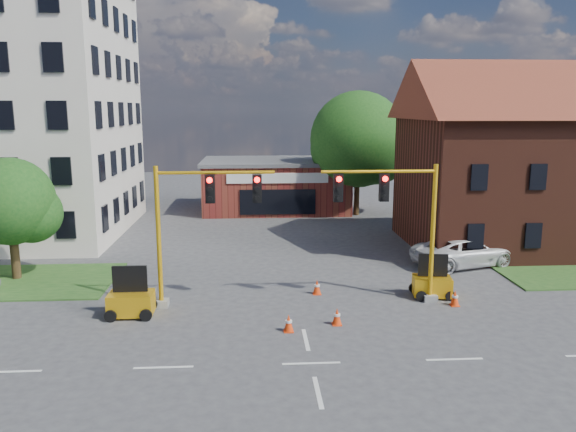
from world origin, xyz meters
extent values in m
plane|color=#403F42|center=(0.00, 0.00, 0.00)|extent=(120.00, 120.00, 0.00)
cube|color=maroon|center=(0.00, 30.00, 2.00)|extent=(12.00, 8.00, 4.00)
cube|color=#565658|center=(0.00, 30.00, 4.15)|extent=(12.40, 8.40, 0.30)
cube|color=white|center=(0.00, 25.95, 3.20)|extent=(8.00, 0.10, 0.80)
cube|color=black|center=(0.00, 25.95, 1.30)|extent=(6.00, 0.10, 2.00)
cube|color=#512418|center=(18.00, 16.00, 4.00)|extent=(20.00, 10.00, 8.00)
cylinder|color=#3D2A16|center=(6.50, 27.00, 2.18)|extent=(0.44, 0.44, 4.36)
sphere|color=#174816|center=(6.50, 27.00, 6.15)|extent=(7.69, 7.69, 7.69)
sphere|color=#174816|center=(8.04, 27.30, 5.15)|extent=(5.39, 5.39, 5.39)
cylinder|color=#3D2A16|center=(-14.00, 10.50, 1.43)|extent=(0.44, 0.44, 2.86)
sphere|color=#174816|center=(-14.00, 10.50, 4.03)|extent=(4.37, 4.37, 4.37)
sphere|color=#174816|center=(-13.13, 10.80, 3.38)|extent=(3.06, 3.06, 3.06)
cube|color=gray|center=(-6.00, 6.00, 0.15)|extent=(0.60, 0.60, 0.30)
cylinder|color=yellow|center=(-6.00, 6.00, 3.10)|extent=(0.20, 0.20, 6.20)
cylinder|color=yellow|center=(-3.50, 6.00, 5.90)|extent=(5.00, 0.14, 0.14)
cube|color=black|center=(-3.75, 6.00, 5.20)|extent=(0.40, 0.32, 1.20)
cube|color=black|center=(-1.75, 6.00, 5.20)|extent=(0.40, 0.32, 1.20)
sphere|color=#FF0C07|center=(-3.75, 5.82, 5.60)|extent=(0.24, 0.24, 0.24)
cube|color=gray|center=(6.00, 6.00, 0.15)|extent=(0.60, 0.60, 0.30)
cylinder|color=yellow|center=(6.00, 6.00, 3.10)|extent=(0.20, 0.20, 6.20)
cylinder|color=yellow|center=(3.50, 6.00, 5.90)|extent=(5.00, 0.14, 0.14)
cube|color=black|center=(3.75, 6.00, 5.20)|extent=(0.40, 0.32, 1.20)
cube|color=black|center=(1.75, 6.00, 5.20)|extent=(0.40, 0.32, 1.20)
sphere|color=#FF0C07|center=(3.75, 5.82, 5.60)|extent=(0.24, 0.24, 0.24)
cube|color=yellow|center=(-7.07, 4.92, 0.56)|extent=(1.84, 1.24, 0.91)
cube|color=black|center=(-7.07, 4.92, 1.62)|extent=(1.42, 0.14, 1.12)
cube|color=yellow|center=(6.27, 6.54, 0.52)|extent=(1.86, 1.38, 0.85)
cube|color=black|center=(6.27, 6.54, 1.52)|extent=(1.33, 0.31, 1.04)
cube|color=#F13A0C|center=(-0.60, 2.83, 0.02)|extent=(0.38, 0.38, 0.04)
cone|color=#F13A0C|center=(-0.60, 2.83, 0.35)|extent=(0.40, 0.40, 0.70)
cylinder|color=white|center=(-0.60, 2.83, 0.42)|extent=(0.27, 0.27, 0.09)
cube|color=#F13A0C|center=(1.01, 7.24, 0.02)|extent=(0.38, 0.38, 0.04)
cone|color=#F13A0C|center=(1.01, 7.24, 0.35)|extent=(0.40, 0.40, 0.70)
cylinder|color=white|center=(1.01, 7.24, 0.42)|extent=(0.27, 0.27, 0.09)
cube|color=#F13A0C|center=(1.39, 3.41, 0.02)|extent=(0.38, 0.38, 0.04)
cone|color=#F13A0C|center=(1.39, 3.41, 0.35)|extent=(0.40, 0.40, 0.70)
cylinder|color=white|center=(1.39, 3.41, 0.42)|extent=(0.27, 0.27, 0.09)
cube|color=#F13A0C|center=(6.91, 5.30, 0.02)|extent=(0.38, 0.38, 0.04)
cone|color=#F13A0C|center=(6.91, 5.30, 0.35)|extent=(0.40, 0.40, 0.70)
cylinder|color=white|center=(6.91, 5.30, 0.42)|extent=(0.27, 0.27, 0.09)
imported|color=white|center=(9.69, 11.62, 0.81)|extent=(6.37, 4.38, 1.62)
camera|label=1|loc=(-1.91, -17.79, 8.56)|focal=35.00mm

